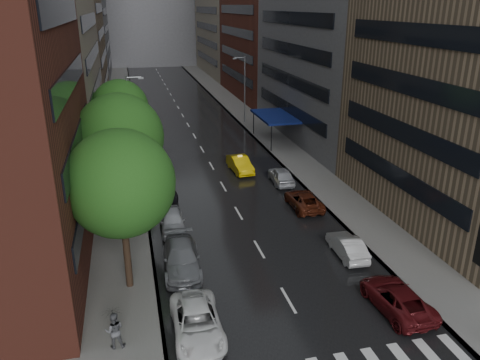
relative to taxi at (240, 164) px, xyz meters
name	(u,v)px	position (x,y,z in m)	size (l,w,h in m)	color
ground	(316,348)	(-2.45, -25.64, -0.76)	(220.00, 220.00, 0.00)	gray
road	(184,118)	(-2.45, 24.36, -0.76)	(14.00, 140.00, 0.01)	black
sidewalk_left	(121,121)	(-11.45, 24.36, -0.69)	(4.00, 140.00, 0.15)	gray
sidewalk_right	(244,115)	(6.55, 24.36, -0.69)	(4.00, 140.00, 0.15)	gray
buildings_left	(68,1)	(-17.45, 33.15, 15.22)	(8.00, 108.00, 38.00)	maroon
buildings_right	(272,8)	(12.55, 31.06, 14.27)	(8.05, 109.10, 36.00)	#937A5B
building_far	(149,3)	(-2.45, 92.36, 15.24)	(40.00, 14.00, 32.00)	slate
tree_near	(120,184)	(-11.05, -18.24, 5.76)	(5.98, 5.98, 9.52)	#382619
tree_mid	(120,137)	(-11.05, -9.61, 6.02)	(6.22, 6.22, 9.91)	#382619
tree_far	(120,108)	(-11.05, 4.41, 5.27)	(5.53, 5.53, 8.81)	#382619
taxi	(240,164)	(0.00, 0.00, 0.00)	(1.62, 4.64, 1.53)	yellow
parked_cars_left	(174,230)	(-7.85, -12.84, -0.01)	(2.51, 30.06, 1.59)	white
parked_cars_right	(326,223)	(2.95, -14.31, -0.07)	(2.52, 24.57, 1.50)	#571114
ped_black_umbrella	(114,325)	(-11.81, -23.45, 0.61)	(0.96, 0.98, 2.09)	#55575B
street_lamp_left	(130,119)	(-10.17, 4.36, 4.12)	(1.74, 0.22, 9.00)	gray
street_lamp_right	(244,88)	(5.27, 19.36, 4.12)	(1.74, 0.22, 9.00)	gray
awning	(275,116)	(6.53, 9.36, 2.37)	(4.00, 8.00, 3.12)	navy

